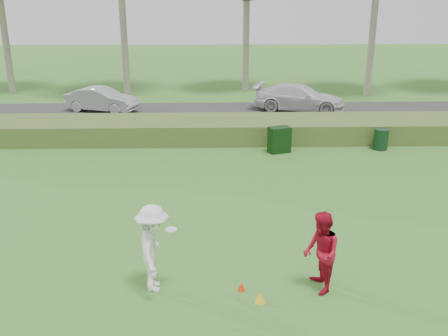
{
  "coord_description": "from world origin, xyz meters",
  "views": [
    {
      "loc": [
        -0.35,
        -10.33,
        6.23
      ],
      "look_at": [
        0.0,
        4.0,
        1.3
      ],
      "focal_mm": 40.0,
      "sensor_mm": 36.0,
      "label": 1
    }
  ],
  "objects_px": {
    "cone_yellow": "(260,297)",
    "car_mid": "(102,99)",
    "utility_cabinet": "(279,140)",
    "car_right": "(299,98)",
    "player_red": "(321,253)",
    "cone_orange": "(241,286)",
    "trash_bin": "(381,139)",
    "player_white": "(153,248)"
  },
  "relations": [
    {
      "from": "cone_yellow",
      "to": "utility_cabinet",
      "type": "height_order",
      "value": "utility_cabinet"
    },
    {
      "from": "cone_yellow",
      "to": "utility_cabinet",
      "type": "bearing_deg",
      "value": 80.54
    },
    {
      "from": "trash_bin",
      "to": "player_red",
      "type": "bearing_deg",
      "value": -114.35
    },
    {
      "from": "player_red",
      "to": "car_right",
      "type": "bearing_deg",
      "value": 166.75
    },
    {
      "from": "cone_orange",
      "to": "trash_bin",
      "type": "relative_size",
      "value": 0.21
    },
    {
      "from": "trash_bin",
      "to": "car_right",
      "type": "xyz_separation_m",
      "value": [
        -2.26,
        7.6,
        0.35
      ]
    },
    {
      "from": "cone_yellow",
      "to": "trash_bin",
      "type": "bearing_deg",
      "value": 60.94
    },
    {
      "from": "cone_orange",
      "to": "car_mid",
      "type": "relative_size",
      "value": 0.05
    },
    {
      "from": "cone_yellow",
      "to": "car_mid",
      "type": "relative_size",
      "value": 0.06
    },
    {
      "from": "player_red",
      "to": "player_white",
      "type": "bearing_deg",
      "value": -97.72
    },
    {
      "from": "car_mid",
      "to": "player_red",
      "type": "bearing_deg",
      "value": -136.73
    },
    {
      "from": "trash_bin",
      "to": "car_right",
      "type": "height_order",
      "value": "car_right"
    },
    {
      "from": "player_white",
      "to": "player_red",
      "type": "height_order",
      "value": "player_white"
    },
    {
      "from": "player_red",
      "to": "utility_cabinet",
      "type": "relative_size",
      "value": 1.71
    },
    {
      "from": "player_white",
      "to": "utility_cabinet",
      "type": "bearing_deg",
      "value": -24.71
    },
    {
      "from": "car_right",
      "to": "cone_orange",
      "type": "bearing_deg",
      "value": -177.67
    },
    {
      "from": "cone_orange",
      "to": "trash_bin",
      "type": "xyz_separation_m",
      "value": [
        6.61,
        10.75,
        0.35
      ]
    },
    {
      "from": "player_red",
      "to": "cone_orange",
      "type": "relative_size",
      "value": 9.73
    },
    {
      "from": "player_white",
      "to": "car_right",
      "type": "bearing_deg",
      "value": -21.9
    },
    {
      "from": "cone_orange",
      "to": "cone_yellow",
      "type": "bearing_deg",
      "value": -50.87
    },
    {
      "from": "cone_yellow",
      "to": "trash_bin",
      "type": "distance_m",
      "value": 12.83
    },
    {
      "from": "cone_yellow",
      "to": "car_mid",
      "type": "height_order",
      "value": "car_mid"
    },
    {
      "from": "cone_yellow",
      "to": "car_right",
      "type": "bearing_deg",
      "value": 78.07
    },
    {
      "from": "utility_cabinet",
      "to": "car_right",
      "type": "distance_m",
      "value": 8.19
    },
    {
      "from": "utility_cabinet",
      "to": "cone_orange",
      "type": "bearing_deg",
      "value": -121.55
    },
    {
      "from": "cone_yellow",
      "to": "car_mid",
      "type": "distance_m",
      "value": 20.2
    },
    {
      "from": "cone_orange",
      "to": "utility_cabinet",
      "type": "xyz_separation_m",
      "value": [
        2.2,
        10.45,
        0.45
      ]
    },
    {
      "from": "trash_bin",
      "to": "cone_yellow",
      "type": "bearing_deg",
      "value": -119.06
    },
    {
      "from": "car_right",
      "to": "utility_cabinet",
      "type": "bearing_deg",
      "value": -179.59
    },
    {
      "from": "trash_bin",
      "to": "car_right",
      "type": "bearing_deg",
      "value": 106.53
    },
    {
      "from": "cone_yellow",
      "to": "car_mid",
      "type": "bearing_deg",
      "value": 111.01
    },
    {
      "from": "player_red",
      "to": "cone_orange",
      "type": "height_order",
      "value": "player_red"
    },
    {
      "from": "cone_yellow",
      "to": "cone_orange",
      "type": "bearing_deg",
      "value": 129.13
    },
    {
      "from": "cone_orange",
      "to": "utility_cabinet",
      "type": "relative_size",
      "value": 0.18
    },
    {
      "from": "player_white",
      "to": "car_mid",
      "type": "height_order",
      "value": "player_white"
    },
    {
      "from": "player_red",
      "to": "utility_cabinet",
      "type": "xyz_separation_m",
      "value": [
        0.46,
        10.47,
        -0.39
      ]
    },
    {
      "from": "utility_cabinet",
      "to": "trash_bin",
      "type": "height_order",
      "value": "utility_cabinet"
    },
    {
      "from": "cone_orange",
      "to": "cone_yellow",
      "type": "xyz_separation_m",
      "value": [
        0.38,
        -0.47,
        0.03
      ]
    },
    {
      "from": "player_red",
      "to": "car_right",
      "type": "relative_size",
      "value": 0.37
    },
    {
      "from": "car_mid",
      "to": "car_right",
      "type": "relative_size",
      "value": 0.8
    },
    {
      "from": "trash_bin",
      "to": "player_white",
      "type": "bearing_deg",
      "value": -128.89
    },
    {
      "from": "cone_orange",
      "to": "car_mid",
      "type": "bearing_deg",
      "value": 110.47
    }
  ]
}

